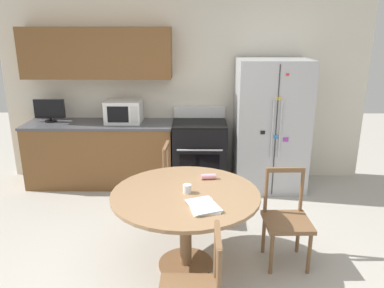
{
  "coord_description": "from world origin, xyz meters",
  "views": [
    {
      "loc": [
        0.17,
        -2.75,
        2.16
      ],
      "look_at": [
        0.12,
        1.15,
        0.95
      ],
      "focal_mm": 35.0,
      "sensor_mm": 36.0,
      "label": 1
    }
  ],
  "objects_px": {
    "refrigerator": "(270,125)",
    "candle_glass": "(187,189)",
    "oven_range": "(199,153)",
    "microwave": "(124,111)",
    "countertop_tv": "(50,110)",
    "dining_chair_right": "(286,220)",
    "dining_chair_far": "(180,183)"
  },
  "relations": [
    {
      "from": "countertop_tv",
      "to": "dining_chair_right",
      "type": "bearing_deg",
      "value": -33.89
    },
    {
      "from": "countertop_tv",
      "to": "candle_glass",
      "type": "distance_m",
      "value": 2.85
    },
    {
      "from": "dining_chair_far",
      "to": "dining_chair_right",
      "type": "bearing_deg",
      "value": 53.45
    },
    {
      "from": "refrigerator",
      "to": "candle_glass",
      "type": "height_order",
      "value": "refrigerator"
    },
    {
      "from": "microwave",
      "to": "countertop_tv",
      "type": "distance_m",
      "value": 1.04
    },
    {
      "from": "refrigerator",
      "to": "countertop_tv",
      "type": "bearing_deg",
      "value": 177.39
    },
    {
      "from": "microwave",
      "to": "countertop_tv",
      "type": "bearing_deg",
      "value": 178.58
    },
    {
      "from": "oven_range",
      "to": "microwave",
      "type": "height_order",
      "value": "microwave"
    },
    {
      "from": "dining_chair_far",
      "to": "candle_glass",
      "type": "relative_size",
      "value": 11.78
    },
    {
      "from": "refrigerator",
      "to": "oven_range",
      "type": "distance_m",
      "value": 1.05
    },
    {
      "from": "refrigerator",
      "to": "dining_chair_right",
      "type": "distance_m",
      "value": 1.87
    },
    {
      "from": "microwave",
      "to": "dining_chair_right",
      "type": "relative_size",
      "value": 0.54
    },
    {
      "from": "oven_range",
      "to": "microwave",
      "type": "bearing_deg",
      "value": 176.53
    },
    {
      "from": "dining_chair_far",
      "to": "candle_glass",
      "type": "bearing_deg",
      "value": 9.38
    },
    {
      "from": "countertop_tv",
      "to": "candle_glass",
      "type": "bearing_deg",
      "value": -45.94
    },
    {
      "from": "refrigerator",
      "to": "oven_range",
      "type": "height_order",
      "value": "refrigerator"
    },
    {
      "from": "dining_chair_right",
      "to": "microwave",
      "type": "bearing_deg",
      "value": -47.83
    },
    {
      "from": "oven_range",
      "to": "countertop_tv",
      "type": "bearing_deg",
      "value": 177.55
    },
    {
      "from": "oven_range",
      "to": "candle_glass",
      "type": "relative_size",
      "value": 14.11
    },
    {
      "from": "oven_range",
      "to": "microwave",
      "type": "relative_size",
      "value": 2.21
    },
    {
      "from": "refrigerator",
      "to": "oven_range",
      "type": "relative_size",
      "value": 1.65
    },
    {
      "from": "candle_glass",
      "to": "oven_range",
      "type": "bearing_deg",
      "value": 86.27
    },
    {
      "from": "dining_chair_far",
      "to": "oven_range",
      "type": "bearing_deg",
      "value": 170.31
    },
    {
      "from": "microwave",
      "to": "dining_chair_right",
      "type": "distance_m",
      "value": 2.74
    },
    {
      "from": "dining_chair_far",
      "to": "microwave",
      "type": "bearing_deg",
      "value": -138.97
    },
    {
      "from": "refrigerator",
      "to": "dining_chair_right",
      "type": "height_order",
      "value": "refrigerator"
    },
    {
      "from": "refrigerator",
      "to": "dining_chair_right",
      "type": "relative_size",
      "value": 1.97
    },
    {
      "from": "refrigerator",
      "to": "candle_glass",
      "type": "xyz_separation_m",
      "value": [
        -1.09,
        -1.9,
        -0.1
      ]
    },
    {
      "from": "dining_chair_right",
      "to": "countertop_tv",
      "type": "bearing_deg",
      "value": -35.74
    },
    {
      "from": "countertop_tv",
      "to": "candle_glass",
      "type": "relative_size",
      "value": 5.48
    },
    {
      "from": "countertop_tv",
      "to": "dining_chair_right",
      "type": "height_order",
      "value": "countertop_tv"
    },
    {
      "from": "countertop_tv",
      "to": "dining_chair_right",
      "type": "distance_m",
      "value": 3.55
    }
  ]
}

